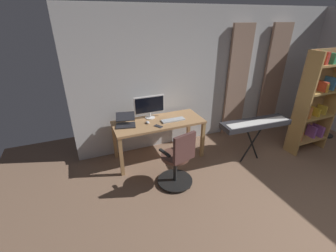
{
  "coord_description": "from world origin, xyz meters",
  "views": [
    {
      "loc": [
        2.62,
        0.68,
        2.41
      ],
      "look_at": [
        1.46,
        -2.15,
        0.93
      ],
      "focal_mm": 24.18,
      "sensor_mm": 36.0,
      "label": 1
    }
  ],
  "objects_px": {
    "laptop": "(126,122)",
    "piano_keyboard": "(256,124)",
    "cell_phone_by_monitor": "(158,126)",
    "computer_mouse": "(148,122)",
    "computer_monitor": "(149,106)",
    "computer_keyboard": "(173,120)",
    "desk": "(159,126)",
    "bookshelf": "(315,102)",
    "office_chair": "(178,161)"
  },
  "relations": [
    {
      "from": "computer_keyboard",
      "to": "piano_keyboard",
      "type": "xyz_separation_m",
      "value": [
        -1.26,
        0.67,
        -0.01
      ]
    },
    {
      "from": "office_chair",
      "to": "piano_keyboard",
      "type": "relative_size",
      "value": 0.75
    },
    {
      "from": "desk",
      "to": "computer_keyboard",
      "type": "relative_size",
      "value": 3.77
    },
    {
      "from": "computer_mouse",
      "to": "piano_keyboard",
      "type": "height_order",
      "value": "piano_keyboard"
    },
    {
      "from": "computer_monitor",
      "to": "computer_keyboard",
      "type": "bearing_deg",
      "value": 140.47
    },
    {
      "from": "computer_keyboard",
      "to": "cell_phone_by_monitor",
      "type": "height_order",
      "value": "computer_keyboard"
    },
    {
      "from": "cell_phone_by_monitor",
      "to": "computer_keyboard",
      "type": "bearing_deg",
      "value": 168.04
    },
    {
      "from": "laptop",
      "to": "cell_phone_by_monitor",
      "type": "height_order",
      "value": "laptop"
    },
    {
      "from": "computer_keyboard",
      "to": "computer_mouse",
      "type": "bearing_deg",
      "value": -8.09
    },
    {
      "from": "laptop",
      "to": "piano_keyboard",
      "type": "height_order",
      "value": "laptop"
    },
    {
      "from": "computer_keyboard",
      "to": "computer_mouse",
      "type": "height_order",
      "value": "computer_mouse"
    },
    {
      "from": "laptop",
      "to": "piano_keyboard",
      "type": "relative_size",
      "value": 0.31
    },
    {
      "from": "computer_monitor",
      "to": "piano_keyboard",
      "type": "relative_size",
      "value": 0.45
    },
    {
      "from": "desk",
      "to": "piano_keyboard",
      "type": "xyz_separation_m",
      "value": [
        -1.51,
        0.75,
        0.09
      ]
    },
    {
      "from": "computer_monitor",
      "to": "piano_keyboard",
      "type": "height_order",
      "value": "computer_monitor"
    },
    {
      "from": "cell_phone_by_monitor",
      "to": "bookshelf",
      "type": "bearing_deg",
      "value": 135.31
    },
    {
      "from": "laptop",
      "to": "cell_phone_by_monitor",
      "type": "bearing_deg",
      "value": 163.99
    },
    {
      "from": "laptop",
      "to": "computer_monitor",
      "type": "bearing_deg",
      "value": -151.38
    },
    {
      "from": "cell_phone_by_monitor",
      "to": "office_chair",
      "type": "bearing_deg",
      "value": 62.65
    },
    {
      "from": "bookshelf",
      "to": "cell_phone_by_monitor",
      "type": "bearing_deg",
      "value": -11.68
    },
    {
      "from": "piano_keyboard",
      "to": "computer_monitor",
      "type": "bearing_deg",
      "value": -27.6
    },
    {
      "from": "bookshelf",
      "to": "piano_keyboard",
      "type": "xyz_separation_m",
      "value": [
        1.29,
        -0.05,
        -0.24
      ]
    },
    {
      "from": "office_chair",
      "to": "cell_phone_by_monitor",
      "type": "xyz_separation_m",
      "value": [
        0.07,
        -0.66,
        0.3
      ]
    },
    {
      "from": "computer_monitor",
      "to": "cell_phone_by_monitor",
      "type": "relative_size",
      "value": 3.93
    },
    {
      "from": "office_chair",
      "to": "computer_monitor",
      "type": "bearing_deg",
      "value": 79.67
    },
    {
      "from": "computer_monitor",
      "to": "office_chair",
      "type": "bearing_deg",
      "value": 94.38
    },
    {
      "from": "desk",
      "to": "bookshelf",
      "type": "distance_m",
      "value": 2.93
    },
    {
      "from": "cell_phone_by_monitor",
      "to": "piano_keyboard",
      "type": "height_order",
      "value": "piano_keyboard"
    },
    {
      "from": "office_chair",
      "to": "computer_monitor",
      "type": "height_order",
      "value": "computer_monitor"
    },
    {
      "from": "office_chair",
      "to": "bookshelf",
      "type": "distance_m",
      "value": 2.86
    },
    {
      "from": "desk",
      "to": "cell_phone_by_monitor",
      "type": "distance_m",
      "value": 0.23
    },
    {
      "from": "desk",
      "to": "computer_keyboard",
      "type": "bearing_deg",
      "value": 163.76
    },
    {
      "from": "computer_mouse",
      "to": "laptop",
      "type": "bearing_deg",
      "value": -12.51
    },
    {
      "from": "computer_mouse",
      "to": "bookshelf",
      "type": "xyz_separation_m",
      "value": [
        -3.01,
        0.78,
        0.22
      ]
    },
    {
      "from": "desk",
      "to": "office_chair",
      "type": "height_order",
      "value": "office_chair"
    },
    {
      "from": "computer_mouse",
      "to": "desk",
      "type": "bearing_deg",
      "value": -177.59
    },
    {
      "from": "computer_mouse",
      "to": "piano_keyboard",
      "type": "xyz_separation_m",
      "value": [
        -1.71,
        0.74,
        -0.02
      ]
    },
    {
      "from": "computer_keyboard",
      "to": "piano_keyboard",
      "type": "relative_size",
      "value": 0.33
    },
    {
      "from": "desk",
      "to": "computer_monitor",
      "type": "distance_m",
      "value": 0.4
    },
    {
      "from": "computer_keyboard",
      "to": "laptop",
      "type": "xyz_separation_m",
      "value": [
        0.82,
        -0.15,
        0.04
      ]
    },
    {
      "from": "piano_keyboard",
      "to": "computer_keyboard",
      "type": "bearing_deg",
      "value": -24.93
    },
    {
      "from": "laptop",
      "to": "computer_keyboard",
      "type": "bearing_deg",
      "value": -177.38
    },
    {
      "from": "laptop",
      "to": "cell_phone_by_monitor",
      "type": "xyz_separation_m",
      "value": [
        -0.49,
        0.27,
        -0.05
      ]
    },
    {
      "from": "office_chair",
      "to": "piano_keyboard",
      "type": "xyz_separation_m",
      "value": [
        -1.52,
        -0.11,
        0.3
      ]
    },
    {
      "from": "cell_phone_by_monitor",
      "to": "bookshelf",
      "type": "xyz_separation_m",
      "value": [
        -2.88,
        0.59,
        0.24
      ]
    },
    {
      "from": "computer_mouse",
      "to": "office_chair",
      "type": "bearing_deg",
      "value": 102.87
    },
    {
      "from": "computer_keyboard",
      "to": "cell_phone_by_monitor",
      "type": "xyz_separation_m",
      "value": [
        0.33,
        0.13,
        -0.01
      ]
    },
    {
      "from": "computer_mouse",
      "to": "cell_phone_by_monitor",
      "type": "height_order",
      "value": "computer_mouse"
    },
    {
      "from": "laptop",
      "to": "computer_mouse",
      "type": "xyz_separation_m",
      "value": [
        -0.37,
        0.08,
        -0.04
      ]
    },
    {
      "from": "bookshelf",
      "to": "piano_keyboard",
      "type": "distance_m",
      "value": 1.32
    }
  ]
}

